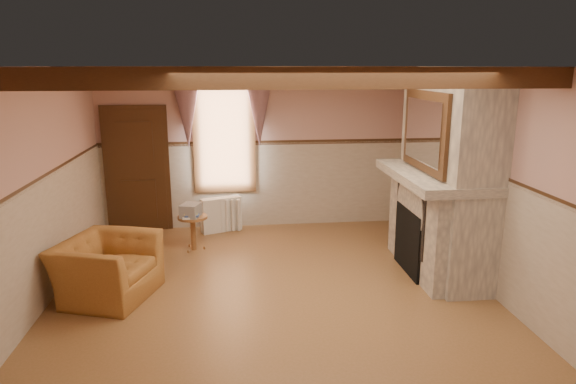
{
  "coord_description": "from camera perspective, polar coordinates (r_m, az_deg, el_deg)",
  "views": [
    {
      "loc": [
        -0.47,
        -5.92,
        2.81
      ],
      "look_at": [
        0.27,
        0.8,
        1.14
      ],
      "focal_mm": 32.0,
      "sensor_mm": 36.0,
      "label": 1
    }
  ],
  "objects": [
    {
      "name": "armchair",
      "position": [
        6.79,
        -19.44,
        -8.01
      ],
      "size": [
        1.31,
        1.4,
        0.74
      ],
      "primitive_type": "imported",
      "rotation": [
        0.0,
        0.0,
        1.25
      ],
      "color": "#9E662D",
      "rests_on": "floor"
    },
    {
      "name": "wall_left",
      "position": [
        6.5,
        -26.66,
        -0.17
      ],
      "size": [
        0.02,
        6.0,
        2.8
      ],
      "primitive_type": "cube",
      "color": "tan",
      "rests_on": "floor"
    },
    {
      "name": "window",
      "position": [
        8.97,
        -7.11,
        6.32
      ],
      "size": [
        1.06,
        0.08,
        2.02
      ],
      "primitive_type": "cube",
      "color": "white",
      "rests_on": "wall_back"
    },
    {
      "name": "jar_yellow",
      "position": [
        7.01,
        16.64,
        2.33
      ],
      "size": [
        0.06,
        0.06,
        0.12
      ],
      "primitive_type": "cylinder",
      "color": "gold",
      "rests_on": "mantel"
    },
    {
      "name": "firebox",
      "position": [
        7.36,
        13.74,
        -5.26
      ],
      "size": [
        0.2,
        0.95,
        0.9
      ],
      "primitive_type": "cube",
      "color": "black",
      "rests_on": "floor"
    },
    {
      "name": "book_stack",
      "position": [
        8.02,
        -10.76,
        -2.01
      ],
      "size": [
        0.34,
        0.38,
        0.2
      ],
      "primitive_type": "cube",
      "rotation": [
        0.0,
        0.0,
        -0.31
      ],
      "color": "#B7AD8C",
      "rests_on": "side_table"
    },
    {
      "name": "ceiling",
      "position": [
        5.94,
        -1.81,
        13.76
      ],
      "size": [
        5.5,
        6.0,
        0.01
      ],
      "primitive_type": "cube",
      "color": "silver",
      "rests_on": "wall_back"
    },
    {
      "name": "chair_rail",
      "position": [
        6.08,
        -1.72,
        1.41
      ],
      "size": [
        5.5,
        6.0,
        0.08
      ],
      "primitive_type": null,
      "color": "black",
      "rests_on": "wainscot"
    },
    {
      "name": "ceiling_beam_back",
      "position": [
        7.14,
        -2.58,
        12.96
      ],
      "size": [
        5.5,
        0.18,
        0.2
      ],
      "primitive_type": "cube",
      "color": "black",
      "rests_on": "ceiling"
    },
    {
      "name": "window_drapes",
      "position": [
        8.82,
        -7.23,
        10.11
      ],
      "size": [
        1.3,
        0.14,
        1.4
      ],
      "primitive_type": "cube",
      "color": "gray",
      "rests_on": "wall_back"
    },
    {
      "name": "door",
      "position": [
        9.18,
        -16.41,
        2.24
      ],
      "size": [
        1.1,
        0.1,
        2.1
      ],
      "primitive_type": "cube",
      "color": "black",
      "rests_on": "floor"
    },
    {
      "name": "radiator",
      "position": [
        8.98,
        -7.43,
        -2.49
      ],
      "size": [
        0.72,
        0.42,
        0.6
      ],
      "primitive_type": "cube",
      "rotation": [
        0.0,
        0.0,
        0.37
      ],
      "color": "silver",
      "rests_on": "floor"
    },
    {
      "name": "wainscot",
      "position": [
        6.28,
        -1.67,
        -5.28
      ],
      "size": [
        5.5,
        6.0,
        1.5
      ],
      "primitive_type": null,
      "color": "#C0AF9B",
      "rests_on": "floor"
    },
    {
      "name": "wall_front",
      "position": [
        3.27,
        2.59,
        -11.65
      ],
      "size": [
        5.5,
        0.02,
        2.8
      ],
      "primitive_type": "cube",
      "color": "tan",
      "rests_on": "floor"
    },
    {
      "name": "wall_right",
      "position": [
        6.88,
        21.76,
        1.04
      ],
      "size": [
        0.02,
        6.0,
        2.8
      ],
      "primitive_type": "cube",
      "color": "tan",
      "rests_on": "floor"
    },
    {
      "name": "oil_lamp",
      "position": [
        7.79,
        14.24,
        4.2
      ],
      "size": [
        0.11,
        0.11,
        0.28
      ],
      "primitive_type": "cylinder",
      "color": "#C77F38",
      "rests_on": "mantel"
    },
    {
      "name": "fireplace",
      "position": [
        7.27,
        17.32,
        2.04
      ],
      "size": [
        0.85,
        2.0,
        2.8
      ],
      "primitive_type": "cube",
      "color": "gray",
      "rests_on": "floor"
    },
    {
      "name": "side_table",
      "position": [
        8.16,
        -10.48,
        -4.48
      ],
      "size": [
        0.52,
        0.52,
        0.55
      ],
      "primitive_type": "cylinder",
      "rotation": [
        0.0,
        0.0,
        -0.13
      ],
      "color": "brown",
      "rests_on": "floor"
    },
    {
      "name": "wall_back",
      "position": [
        9.04,
        -3.24,
        4.87
      ],
      "size": [
        5.5,
        0.02,
        2.8
      ],
      "primitive_type": "cube",
      "color": "tan",
      "rests_on": "floor"
    },
    {
      "name": "candle_red",
      "position": [
        6.53,
        18.41,
        1.58
      ],
      "size": [
        0.06,
        0.06,
        0.16
      ],
      "primitive_type": "cylinder",
      "color": "maroon",
      "rests_on": "mantel"
    },
    {
      "name": "ceiling_beam_front",
      "position": [
        4.74,
        -0.64,
        12.53
      ],
      "size": [
        5.5,
        0.18,
        0.2
      ],
      "primitive_type": "cube",
      "color": "black",
      "rests_on": "ceiling"
    },
    {
      "name": "mantel_clock",
      "position": [
        7.64,
        14.66,
        3.68
      ],
      "size": [
        0.14,
        0.24,
        0.2
      ],
      "primitive_type": "cube",
      "color": "black",
      "rests_on": "mantel"
    },
    {
      "name": "mantel",
      "position": [
        7.21,
        15.98,
        1.71
      ],
      "size": [
        1.05,
        2.05,
        0.12
      ],
      "primitive_type": "cube",
      "color": "gray",
      "rests_on": "fireplace"
    },
    {
      "name": "overmantel_mirror",
      "position": [
        7.04,
        14.91,
        6.55
      ],
      "size": [
        0.06,
        1.44,
        1.04
      ],
      "primitive_type": "cube",
      "color": "silver",
      "rests_on": "fireplace"
    },
    {
      "name": "bowl",
      "position": [
        7.23,
        15.9,
        2.56
      ],
      "size": [
        0.32,
        0.32,
        0.08
      ],
      "primitive_type": "imported",
      "color": "brown",
      "rests_on": "mantel"
    },
    {
      "name": "floor",
      "position": [
        6.57,
        -1.62,
        -11.47
      ],
      "size": [
        5.5,
        6.0,
        0.01
      ],
      "primitive_type": "cube",
      "color": "brown",
      "rests_on": "ground"
    }
  ]
}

